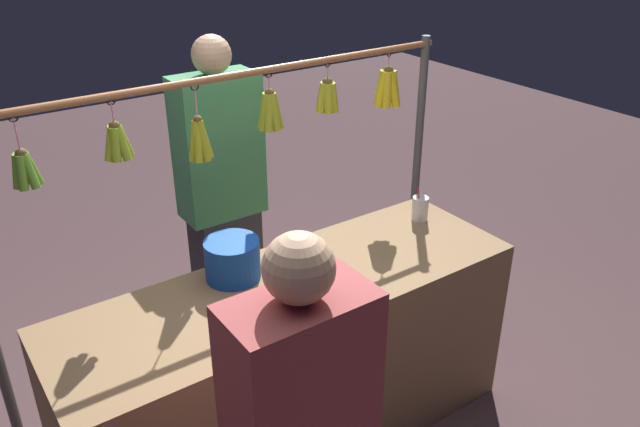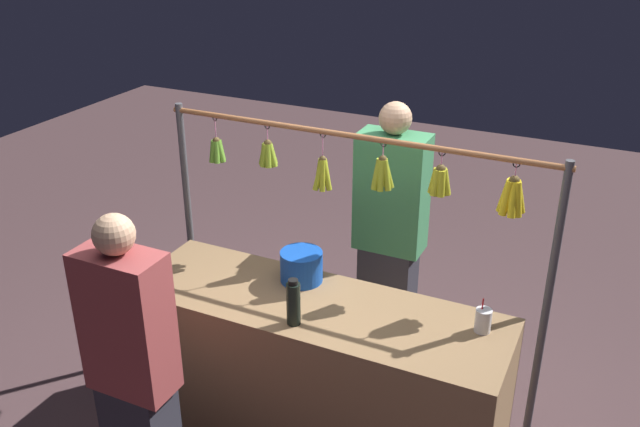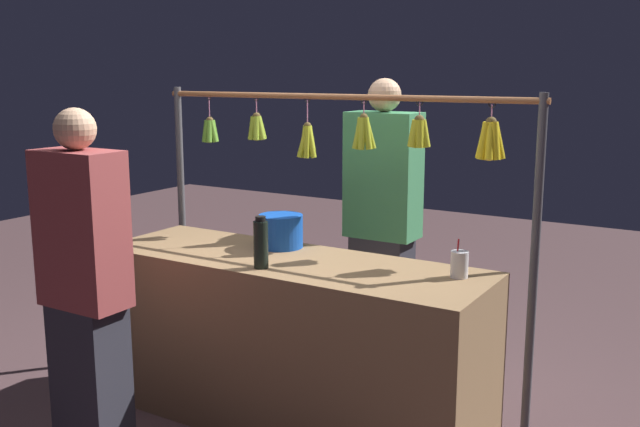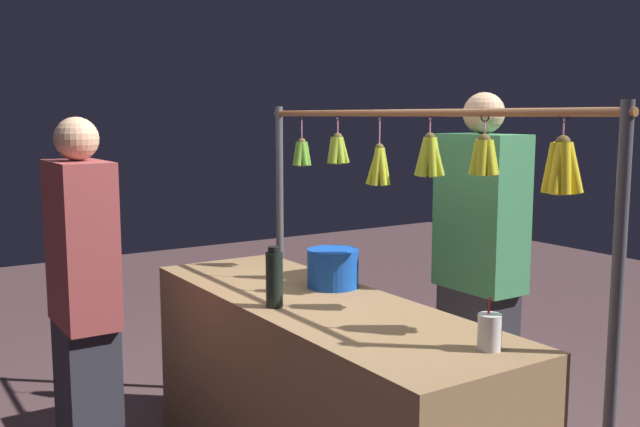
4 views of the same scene
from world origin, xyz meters
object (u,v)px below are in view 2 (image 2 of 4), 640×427
Objects in this scene: drink_cup at (483,320)px; customer_person at (134,380)px; blue_bucket at (301,266)px; vendor_person at (389,242)px; water_bottle at (293,303)px.

customer_person reaches higher than drink_cup.
vendor_person reaches higher than blue_bucket.
customer_person is (1.38, 1.00, -0.12)m from drink_cup.
water_bottle is at bearing -127.24° from customer_person.
water_bottle is 0.43m from blue_bucket.
blue_bucket is 0.13× the size of vendor_person.
blue_bucket is 1.33× the size of drink_cup.
drink_cup is at bearing -144.17° from customer_person.
vendor_person is at bearing -43.53° from drink_cup.
drink_cup is 1.71m from customer_person.
vendor_person is (0.76, -0.72, -0.07)m from drink_cup.
blue_bucket is at bearing -107.84° from customer_person.
blue_bucket is 1.04m from drink_cup.
customer_person reaches higher than blue_bucket.
drink_cup is 1.04m from vendor_person.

